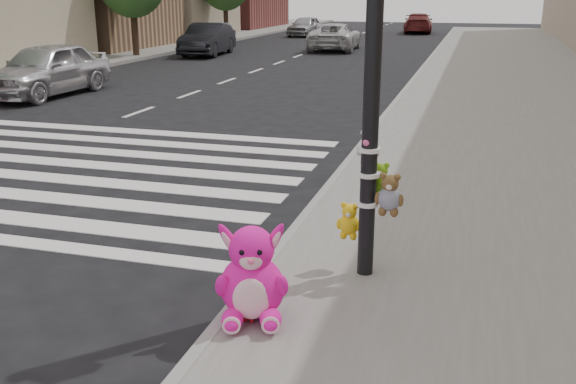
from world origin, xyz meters
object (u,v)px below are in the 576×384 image
at_px(car_white_near, 335,37).
at_px(pink_bunny, 252,280).
at_px(signal_pole, 372,117).
at_px(car_dark_far, 208,39).
at_px(red_teddy, 249,310).
at_px(car_silver_far, 46,69).

bearing_deg(car_white_near, pink_bunny, 97.19).
bearing_deg(signal_pole, car_white_near, 102.93).
bearing_deg(signal_pole, car_dark_far, 116.74).
height_order(red_teddy, car_silver_far, car_silver_far).
relative_size(signal_pole, car_dark_far, 0.90).
xyz_separation_m(car_dark_far, car_white_near, (5.16, 4.26, -0.06)).
relative_size(signal_pole, red_teddy, 18.13).
bearing_deg(car_dark_far, signal_pole, -68.84).
xyz_separation_m(signal_pole, pink_bunny, (-0.81, -1.24, -1.25)).
distance_m(pink_bunny, car_white_near, 28.38).
distance_m(red_teddy, car_white_near, 28.45).
bearing_deg(car_silver_far, pink_bunny, -45.76).
height_order(pink_bunny, car_dark_far, car_dark_far).
distance_m(signal_pole, pink_bunny, 1.93).
bearing_deg(red_teddy, car_dark_far, 113.45).
xyz_separation_m(signal_pole, red_teddy, (-0.81, -1.31, -1.51)).
xyz_separation_m(pink_bunny, car_white_near, (-5.31, 27.88, 0.16)).
relative_size(pink_bunny, car_dark_far, 0.20).
bearing_deg(red_teddy, car_white_near, 100.37).
height_order(car_silver_far, car_dark_far, car_silver_far).
relative_size(red_teddy, car_white_near, 0.05).
bearing_deg(red_teddy, signal_pole, 57.78).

